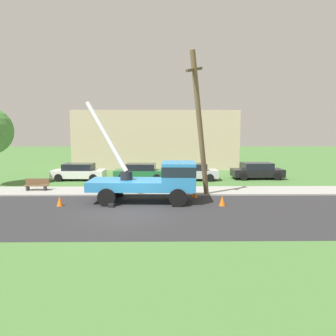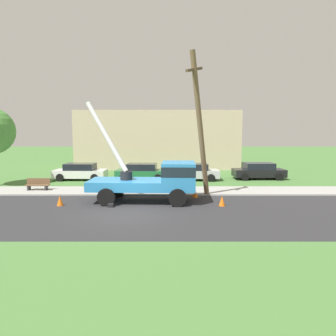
{
  "view_description": "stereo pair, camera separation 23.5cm",
  "coord_description": "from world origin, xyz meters",
  "px_view_note": "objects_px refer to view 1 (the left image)",
  "views": [
    {
      "loc": [
        1.86,
        -15.45,
        4.12
      ],
      "look_at": [
        2.09,
        3.13,
        1.94
      ],
      "focal_mm": 33.13,
      "sensor_mm": 36.0,
      "label": 1
    },
    {
      "loc": [
        2.09,
        -15.46,
        4.12
      ],
      "look_at": [
        2.09,
        3.13,
        1.94
      ],
      "focal_mm": 33.13,
      "sensor_mm": 36.0,
      "label": 2
    }
  ],
  "objects_px": {
    "leaning_utility_pole": "(200,125)",
    "parked_sedan_silver": "(192,172)",
    "utility_truck": "(157,178)",
    "parked_sedan_green": "(141,172)",
    "traffic_cone_behind": "(60,201)",
    "parked_sedan_black": "(257,171)",
    "traffic_cone_curbside": "(195,193)",
    "parked_sedan_white": "(79,172)",
    "traffic_cone_ahead": "(222,201)",
    "park_bench": "(37,185)"
  },
  "relations": [
    {
      "from": "traffic_cone_behind",
      "to": "parked_sedan_green",
      "type": "xyz_separation_m",
      "value": [
        3.82,
        9.25,
        0.43
      ]
    },
    {
      "from": "parked_sedan_green",
      "to": "parked_sedan_silver",
      "type": "distance_m",
      "value": 4.36
    },
    {
      "from": "parked_sedan_green",
      "to": "parked_sedan_silver",
      "type": "xyz_separation_m",
      "value": [
        4.36,
        0.02,
        0.0
      ]
    },
    {
      "from": "leaning_utility_pole",
      "to": "traffic_cone_curbside",
      "type": "xyz_separation_m",
      "value": [
        -0.24,
        0.16,
        -4.25
      ]
    },
    {
      "from": "traffic_cone_behind",
      "to": "parked_sedan_green",
      "type": "relative_size",
      "value": 0.12
    },
    {
      "from": "traffic_cone_ahead",
      "to": "parked_sedan_silver",
      "type": "xyz_separation_m",
      "value": [
        -0.89,
        9.34,
        0.43
      ]
    },
    {
      "from": "utility_truck",
      "to": "parked_sedan_black",
      "type": "xyz_separation_m",
      "value": [
        8.62,
        8.82,
        -0.7
      ]
    },
    {
      "from": "parked_sedan_green",
      "to": "parked_sedan_black",
      "type": "relative_size",
      "value": 1.01
    },
    {
      "from": "traffic_cone_behind",
      "to": "parked_sedan_black",
      "type": "relative_size",
      "value": 0.13
    },
    {
      "from": "parked_sedan_green",
      "to": "parked_sedan_black",
      "type": "height_order",
      "value": "same"
    },
    {
      "from": "traffic_cone_behind",
      "to": "parked_sedan_silver",
      "type": "relative_size",
      "value": 0.13
    },
    {
      "from": "parked_sedan_green",
      "to": "parked_sedan_black",
      "type": "distance_m",
      "value": 10.19
    },
    {
      "from": "traffic_cone_ahead",
      "to": "parked_sedan_black",
      "type": "height_order",
      "value": "parked_sedan_black"
    },
    {
      "from": "utility_truck",
      "to": "traffic_cone_ahead",
      "type": "xyz_separation_m",
      "value": [
        3.69,
        -1.09,
        -1.13
      ]
    },
    {
      "from": "traffic_cone_behind",
      "to": "parked_sedan_black",
      "type": "height_order",
      "value": "parked_sedan_black"
    },
    {
      "from": "parked_sedan_white",
      "to": "parked_sedan_green",
      "type": "relative_size",
      "value": 0.99
    },
    {
      "from": "parked_sedan_white",
      "to": "parked_sedan_black",
      "type": "distance_m",
      "value": 15.48
    },
    {
      "from": "parked_sedan_white",
      "to": "traffic_cone_behind",
      "type": "bearing_deg",
      "value": -81.04
    },
    {
      "from": "traffic_cone_curbside",
      "to": "park_bench",
      "type": "distance_m",
      "value": 10.92
    },
    {
      "from": "utility_truck",
      "to": "traffic_cone_ahead",
      "type": "height_order",
      "value": "utility_truck"
    },
    {
      "from": "traffic_cone_ahead",
      "to": "parked_sedan_white",
      "type": "bearing_deg",
      "value": 138.21
    },
    {
      "from": "parked_sedan_black",
      "to": "parked_sedan_green",
      "type": "bearing_deg",
      "value": -176.7
    },
    {
      "from": "traffic_cone_behind",
      "to": "park_bench",
      "type": "bearing_deg",
      "value": 125.4
    },
    {
      "from": "traffic_cone_ahead",
      "to": "parked_sedan_green",
      "type": "distance_m",
      "value": 10.71
    },
    {
      "from": "park_bench",
      "to": "utility_truck",
      "type": "bearing_deg",
      "value": -20.78
    },
    {
      "from": "utility_truck",
      "to": "parked_sedan_green",
      "type": "bearing_deg",
      "value": 100.69
    },
    {
      "from": "utility_truck",
      "to": "parked_sedan_silver",
      "type": "xyz_separation_m",
      "value": [
        2.81,
        8.25,
        -0.7
      ]
    },
    {
      "from": "parked_sedan_white",
      "to": "parked_sedan_black",
      "type": "xyz_separation_m",
      "value": [
        15.47,
        0.48,
        0.0
      ]
    },
    {
      "from": "traffic_cone_ahead",
      "to": "parked_sedan_green",
      "type": "height_order",
      "value": "parked_sedan_green"
    },
    {
      "from": "parked_sedan_white",
      "to": "parked_sedan_green",
      "type": "bearing_deg",
      "value": -1.16
    },
    {
      "from": "traffic_cone_curbside",
      "to": "parked_sedan_black",
      "type": "xyz_separation_m",
      "value": [
        6.24,
        7.66,
        0.43
      ]
    },
    {
      "from": "utility_truck",
      "to": "traffic_cone_behind",
      "type": "relative_size",
      "value": 12.06
    },
    {
      "from": "parked_sedan_green",
      "to": "traffic_cone_ahead",
      "type": "bearing_deg",
      "value": -60.62
    },
    {
      "from": "utility_truck",
      "to": "park_bench",
      "type": "bearing_deg",
      "value": 159.22
    },
    {
      "from": "parked_sedan_black",
      "to": "park_bench",
      "type": "height_order",
      "value": "parked_sedan_black"
    },
    {
      "from": "parked_sedan_white",
      "to": "parked_sedan_silver",
      "type": "distance_m",
      "value": 9.66
    },
    {
      "from": "leaning_utility_pole",
      "to": "traffic_cone_ahead",
      "type": "bearing_deg",
      "value": -62.86
    },
    {
      "from": "leaning_utility_pole",
      "to": "park_bench",
      "type": "xyz_separation_m",
      "value": [
        -10.98,
        2.17,
        -4.07
      ]
    },
    {
      "from": "traffic_cone_ahead",
      "to": "parked_sedan_silver",
      "type": "bearing_deg",
      "value": 95.43
    },
    {
      "from": "traffic_cone_ahead",
      "to": "traffic_cone_curbside",
      "type": "height_order",
      "value": "same"
    },
    {
      "from": "parked_sedan_black",
      "to": "traffic_cone_behind",
      "type": "bearing_deg",
      "value": -144.9
    },
    {
      "from": "utility_truck",
      "to": "parked_sedan_green",
      "type": "distance_m",
      "value": 8.41
    },
    {
      "from": "parked_sedan_white",
      "to": "parked_sedan_silver",
      "type": "height_order",
      "value": "same"
    },
    {
      "from": "parked_sedan_green",
      "to": "parked_sedan_silver",
      "type": "bearing_deg",
      "value": 0.2
    },
    {
      "from": "leaning_utility_pole",
      "to": "parked_sedan_silver",
      "type": "xyz_separation_m",
      "value": [
        0.18,
        7.25,
        -3.82
      ]
    },
    {
      "from": "traffic_cone_curbside",
      "to": "park_bench",
      "type": "bearing_deg",
      "value": 169.39
    },
    {
      "from": "traffic_cone_ahead",
      "to": "parked_sedan_white",
      "type": "distance_m",
      "value": 14.15
    },
    {
      "from": "parked_sedan_green",
      "to": "traffic_cone_curbside",
      "type": "bearing_deg",
      "value": -60.91
    },
    {
      "from": "leaning_utility_pole",
      "to": "parked_sedan_silver",
      "type": "height_order",
      "value": "leaning_utility_pole"
    },
    {
      "from": "traffic_cone_behind",
      "to": "parked_sedan_white",
      "type": "xyz_separation_m",
      "value": [
        -1.47,
        9.36,
        0.43
      ]
    }
  ]
}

